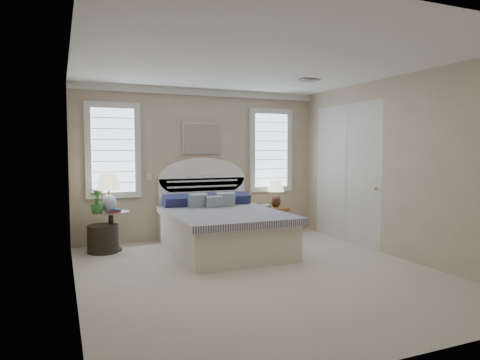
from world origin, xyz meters
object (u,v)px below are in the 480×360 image
at_px(side_table_left, 111,227).
at_px(nightstand_right, 273,215).
at_px(lamp_left, 109,188).
at_px(bed, 221,226).
at_px(lamp_right, 276,191).
at_px(floor_pot, 103,239).

relative_size(side_table_left, nightstand_right, 1.19).
bearing_deg(lamp_left, nightstand_right, 2.39).
relative_size(nightstand_right, lamp_left, 0.86).
xyz_separation_m(side_table_left, nightstand_right, (2.95, 0.10, -0.00)).
height_order(bed, lamp_right, bed).
bearing_deg(nightstand_right, side_table_left, -178.06).
xyz_separation_m(bed, side_table_left, (-1.65, 0.59, 0.00)).
xyz_separation_m(bed, lamp_left, (-1.68, 0.57, 0.62)).
distance_m(bed, floor_pot, 1.87).
distance_m(nightstand_right, floor_pot, 3.09).
relative_size(floor_pot, lamp_left, 0.78).
relative_size(bed, nightstand_right, 4.29).
xyz_separation_m(nightstand_right, lamp_right, (0.06, 0.03, 0.46)).
relative_size(side_table_left, lamp_left, 1.02).
distance_m(bed, lamp_left, 1.88).
distance_m(side_table_left, lamp_right, 3.05).
height_order(nightstand_right, lamp_left, lamp_left).
bearing_deg(nightstand_right, lamp_left, -177.61).
xyz_separation_m(bed, floor_pot, (-1.78, 0.53, -0.17)).
height_order(nightstand_right, lamp_right, lamp_right).
height_order(lamp_left, lamp_right, lamp_left).
bearing_deg(lamp_right, floor_pot, -176.58).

